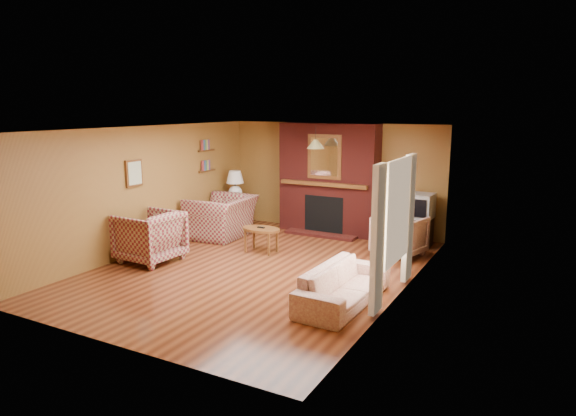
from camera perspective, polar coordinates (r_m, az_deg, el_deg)
The scene contains 20 objects.
floor at distance 8.94m, azimuth -3.39°, elevation -6.77°, with size 6.50×6.50×0.00m, color #4A200F.
ceiling at distance 8.51m, azimuth -3.58°, elevation 8.78°, with size 6.50×6.50×0.00m, color white.
wall_back at distance 11.50m, azimuth 5.07°, elevation 3.42°, with size 6.50×6.50×0.00m, color olive.
wall_front at distance 6.19m, azimuth -19.52°, elevation -4.08°, with size 6.50×6.50×0.00m, color olive.
wall_left at distance 10.17m, azimuth -15.57°, elevation 2.00°, with size 6.50×6.50×0.00m, color olive.
wall_right at distance 7.65m, azimuth 12.66°, elevation -0.82°, with size 6.50×6.50×0.00m, color olive.
fireplace at distance 11.26m, azimuth 4.53°, elevation 3.17°, with size 2.20×0.82×2.40m.
window_right at distance 7.49m, azimuth 11.87°, elevation -1.62°, with size 0.10×1.85×2.00m.
bookshelf at distance 11.51m, azimuth -8.93°, elevation 5.67°, with size 0.09×0.55×0.71m.
botanical_print at distance 9.88m, azimuth -16.73°, elevation 3.73°, with size 0.05×0.40×0.50m.
pendant_light at distance 10.55m, azimuth 3.09°, elevation 7.11°, with size 0.36×0.36×0.48m.
plaid_loveseat at distance 11.06m, azimuth -7.41°, elevation -0.98°, with size 1.34×1.17×0.87m, color maroon.
plaid_armchair at distance 9.57m, azimuth -15.13°, elevation -3.09°, with size 0.98×1.01×0.92m, color maroon.
floral_sofa at distance 7.40m, azimuth 6.21°, elevation -8.50°, with size 1.87×0.73×0.55m, color beige.
floral_armchair at distance 9.84m, azimuth 12.30°, elevation -3.01°, with size 0.81×0.84×0.76m, color beige.
coffee_table at distance 9.84m, azimuth -3.01°, elevation -2.62°, with size 0.78×0.48×0.49m.
side_table at distance 11.95m, azimuth -5.83°, elevation -0.57°, with size 0.48×0.48×0.64m, color brown.
table_lamp at distance 11.83m, azimuth -5.90°, elevation 2.72°, with size 0.40×0.40×0.67m.
tv_stand at distance 10.61m, azimuth 14.23°, elevation -2.58°, with size 0.53×0.48×0.57m, color black.
crt_tv at distance 10.49m, azimuth 14.37°, elevation 0.24°, with size 0.55×0.55×0.49m.
Camera 1 is at (4.48, -7.22, 2.78)m, focal length 32.00 mm.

